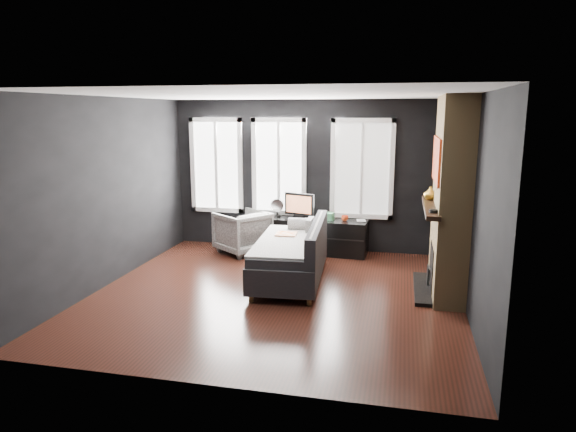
% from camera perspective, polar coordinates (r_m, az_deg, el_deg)
% --- Properties ---
extents(floor, '(5.00, 5.00, 0.00)m').
position_cam_1_polar(floor, '(7.22, -1.31, -8.62)').
color(floor, black).
rests_on(floor, ground).
extents(ceiling, '(5.00, 5.00, 0.00)m').
position_cam_1_polar(ceiling, '(6.78, -1.41, 13.32)').
color(ceiling, white).
rests_on(ceiling, ground).
extents(wall_back, '(5.00, 0.02, 2.70)m').
position_cam_1_polar(wall_back, '(9.30, 2.36, 4.49)').
color(wall_back, black).
rests_on(wall_back, ground).
extents(wall_left, '(0.02, 5.00, 2.70)m').
position_cam_1_polar(wall_left, '(7.85, -19.37, 2.54)').
color(wall_left, black).
rests_on(wall_left, ground).
extents(wall_right, '(0.02, 5.00, 2.70)m').
position_cam_1_polar(wall_right, '(6.73, 19.77, 1.11)').
color(wall_right, black).
rests_on(wall_right, ground).
extents(windows, '(4.00, 0.16, 1.76)m').
position_cam_1_polar(windows, '(9.28, -0.42, 10.87)').
color(windows, white).
rests_on(windows, wall_back).
extents(fireplace, '(0.70, 1.62, 2.70)m').
position_cam_1_polar(fireplace, '(7.30, 17.65, 2.01)').
color(fireplace, '#93724C').
rests_on(fireplace, floor).
extents(sofa, '(1.20, 2.17, 0.90)m').
position_cam_1_polar(sofa, '(7.63, 0.23, -3.96)').
color(sofa, black).
rests_on(sofa, floor).
extents(stripe_pillow, '(0.09, 0.36, 0.36)m').
position_cam_1_polar(stripe_pillow, '(8.15, 2.47, -1.50)').
color(stripe_pillow, gray).
rests_on(stripe_pillow, sofa).
extents(armchair, '(1.08, 1.09, 0.83)m').
position_cam_1_polar(armchair, '(9.20, -5.07, -1.55)').
color(armchair, white).
rests_on(armchair, floor).
extents(media_console, '(1.81, 0.66, 0.61)m').
position_cam_1_polar(media_console, '(9.20, 3.24, -2.20)').
color(media_console, black).
rests_on(media_console, floor).
extents(monitor, '(0.59, 0.28, 0.51)m').
position_cam_1_polar(monitor, '(9.12, 1.27, 1.31)').
color(monitor, black).
rests_on(monitor, media_console).
extents(desk_fan, '(0.24, 0.24, 0.34)m').
position_cam_1_polar(desk_fan, '(9.29, -1.21, 0.95)').
color(desk_fan, gray).
rests_on(desk_fan, media_console).
extents(mug, '(0.14, 0.13, 0.12)m').
position_cam_1_polar(mug, '(9.00, 6.33, -0.17)').
color(mug, '#F0451B').
rests_on(mug, media_console).
extents(book, '(0.15, 0.04, 0.21)m').
position_cam_1_polar(book, '(9.01, 7.66, 0.10)').
color(book, '#9E937C').
rests_on(book, media_console).
extents(storage_box, '(0.26, 0.19, 0.13)m').
position_cam_1_polar(storage_box, '(9.06, 4.33, -0.01)').
color(storage_box, '#3A7F50').
rests_on(storage_box, media_console).
extents(mantel_vase, '(0.23, 0.23, 0.18)m').
position_cam_1_polar(mantel_vase, '(7.73, 15.52, 2.44)').
color(mantel_vase, '#F1B841').
rests_on(mantel_vase, fireplace).
extents(mantel_clock, '(0.14, 0.14, 0.04)m').
position_cam_1_polar(mantel_clock, '(6.76, 15.88, 0.52)').
color(mantel_clock, black).
rests_on(mantel_clock, fireplace).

